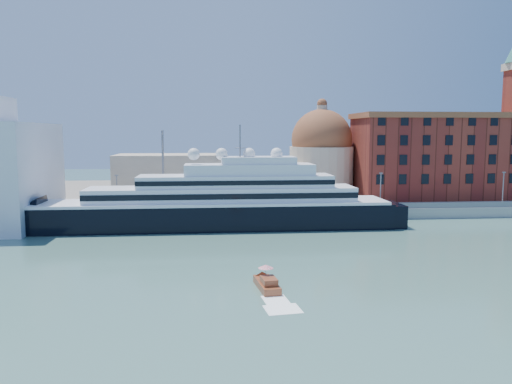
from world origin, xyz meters
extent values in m
plane|color=#3C6860|center=(0.00, 0.00, 0.00)|extent=(400.00, 400.00, 0.00)
cube|color=gray|center=(0.00, 34.00, 1.25)|extent=(180.00, 10.00, 2.50)
cube|color=slate|center=(0.00, 75.00, 1.00)|extent=(260.00, 72.00, 2.00)
cube|color=slate|center=(0.00, 29.50, 3.10)|extent=(180.00, 0.10, 1.20)
cube|color=black|center=(-8.94, 23.00, 2.11)|extent=(74.82, 11.51, 6.24)
cone|color=black|center=(-48.28, 23.00, 2.11)|extent=(9.59, 11.51, 11.51)
cube|color=black|center=(28.47, 23.00, 1.92)|extent=(5.76, 10.55, 5.76)
cube|color=white|center=(-8.94, 23.00, 5.47)|extent=(72.91, 11.70, 0.58)
cube|color=white|center=(-7.03, 23.00, 7.19)|extent=(55.64, 9.59, 2.88)
cube|color=black|center=(-7.03, 18.20, 7.19)|extent=(55.64, 0.15, 1.15)
cube|color=white|center=(-4.15, 23.00, 9.88)|extent=(40.29, 8.63, 2.49)
cube|color=white|center=(-1.27, 23.00, 12.28)|extent=(26.86, 7.67, 2.30)
cube|color=white|center=(0.65, 23.00, 14.20)|extent=(15.35, 6.71, 1.53)
cylinder|color=slate|center=(-3.19, 23.00, 18.23)|extent=(0.29, 0.29, 6.71)
sphere|color=white|center=(-12.78, 23.00, 15.54)|extent=(2.49, 2.49, 2.49)
sphere|color=white|center=(-7.03, 23.00, 15.54)|extent=(2.49, 2.49, 2.49)
sphere|color=white|center=(-1.27, 23.00, 15.54)|extent=(2.49, 2.49, 2.49)
sphere|color=white|center=(4.49, 23.00, 15.54)|extent=(2.49, 2.49, 2.49)
cube|color=brown|center=(-2.38, -19.00, 0.39)|extent=(3.01, 6.90, 1.11)
cube|color=brown|center=(-2.24, -20.11, 1.34)|extent=(2.10, 2.98, 0.89)
cylinder|color=slate|center=(-2.44, -18.45, 1.78)|extent=(0.07, 0.07, 1.78)
cone|color=red|center=(-2.44, -18.45, 2.78)|extent=(2.00, 2.00, 0.45)
cube|color=maroon|center=(52.00, 52.00, 13.00)|extent=(42.00, 18.00, 22.00)
cube|color=brown|center=(52.00, 52.00, 24.50)|extent=(43.00, 19.00, 1.50)
cylinder|color=beige|center=(22.00, 58.00, 9.00)|extent=(18.00, 18.00, 14.00)
sphere|color=brown|center=(22.00, 58.00, 18.00)|extent=(17.00, 17.00, 17.00)
cylinder|color=beige|center=(22.00, 58.00, 26.00)|extent=(3.00, 3.00, 3.00)
cube|color=beige|center=(8.00, 56.00, 7.00)|extent=(18.00, 14.00, 10.00)
cube|color=beige|center=(-20.00, 58.00, 8.00)|extent=(30.00, 16.00, 12.00)
cylinder|color=slate|center=(-30.00, 31.00, 6.50)|extent=(0.24, 0.24, 8.00)
cube|color=slate|center=(-30.00, 31.00, 10.60)|extent=(0.80, 0.30, 0.25)
cylinder|color=slate|center=(0.00, 31.00, 6.50)|extent=(0.24, 0.24, 8.00)
cube|color=slate|center=(0.00, 31.00, 10.60)|extent=(0.80, 0.30, 0.25)
cylinder|color=slate|center=(30.00, 31.00, 6.50)|extent=(0.24, 0.24, 8.00)
cube|color=slate|center=(30.00, 31.00, 10.60)|extent=(0.80, 0.30, 0.25)
cylinder|color=slate|center=(60.00, 31.00, 6.50)|extent=(0.24, 0.24, 8.00)
cube|color=slate|center=(60.00, 31.00, 10.60)|extent=(0.80, 0.30, 0.25)
cylinder|color=slate|center=(-20.00, 33.00, 11.50)|extent=(0.50, 0.50, 18.00)
camera|label=1|loc=(-9.55, -80.84, 19.99)|focal=35.00mm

